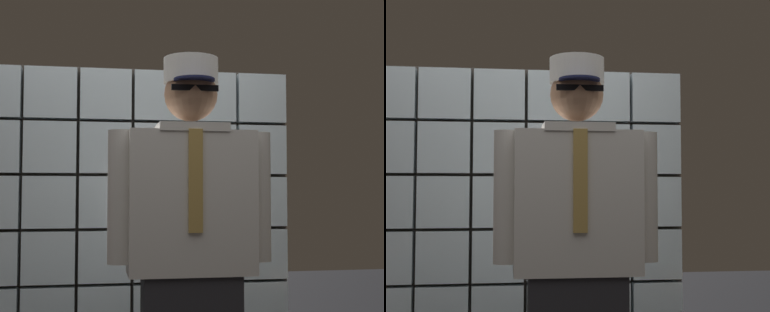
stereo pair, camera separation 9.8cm
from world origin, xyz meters
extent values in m
cube|color=silver|center=(-0.47, 1.36, 0.46)|extent=(0.30, 0.08, 0.30)
cube|color=silver|center=(-0.16, 1.36, 0.46)|extent=(0.30, 0.08, 0.30)
cube|color=silver|center=(0.16, 1.36, 0.46)|extent=(0.30, 0.08, 0.30)
cube|color=silver|center=(0.47, 1.36, 0.46)|extent=(0.30, 0.08, 0.30)
cube|color=silver|center=(0.79, 1.36, 0.46)|extent=(0.30, 0.08, 0.30)
cube|color=silver|center=(-0.79, 1.36, 0.78)|extent=(0.30, 0.08, 0.30)
cube|color=silver|center=(-0.47, 1.36, 0.78)|extent=(0.30, 0.08, 0.30)
cube|color=silver|center=(-0.16, 1.36, 0.78)|extent=(0.30, 0.08, 0.30)
cube|color=silver|center=(0.16, 1.36, 0.78)|extent=(0.30, 0.08, 0.30)
cube|color=silver|center=(0.47, 1.36, 0.78)|extent=(0.30, 0.08, 0.30)
cube|color=silver|center=(0.79, 1.36, 0.78)|extent=(0.30, 0.08, 0.30)
cube|color=silver|center=(-0.79, 1.36, 1.09)|extent=(0.30, 0.08, 0.30)
cube|color=silver|center=(-0.47, 1.36, 1.09)|extent=(0.30, 0.08, 0.30)
cube|color=silver|center=(-0.16, 1.36, 1.09)|extent=(0.30, 0.08, 0.30)
cube|color=silver|center=(0.16, 1.36, 1.09)|extent=(0.30, 0.08, 0.30)
cube|color=silver|center=(0.47, 1.36, 1.09)|extent=(0.30, 0.08, 0.30)
cube|color=silver|center=(0.79, 1.36, 1.09)|extent=(0.30, 0.08, 0.30)
cube|color=silver|center=(-0.79, 1.36, 1.41)|extent=(0.30, 0.08, 0.30)
cube|color=silver|center=(-0.47, 1.36, 1.41)|extent=(0.30, 0.08, 0.30)
cube|color=silver|center=(-0.16, 1.36, 1.41)|extent=(0.30, 0.08, 0.30)
cube|color=silver|center=(0.16, 1.36, 1.41)|extent=(0.30, 0.08, 0.30)
cube|color=silver|center=(0.47, 1.36, 1.41)|extent=(0.30, 0.08, 0.30)
cube|color=silver|center=(0.79, 1.36, 1.41)|extent=(0.30, 0.08, 0.30)
cube|color=silver|center=(-0.79, 1.36, 1.73)|extent=(0.30, 0.08, 0.30)
cube|color=silver|center=(-0.47, 1.36, 1.73)|extent=(0.30, 0.08, 0.30)
cube|color=silver|center=(-0.16, 1.36, 1.73)|extent=(0.30, 0.08, 0.30)
cube|color=silver|center=(0.16, 1.36, 1.73)|extent=(0.30, 0.08, 0.30)
cube|color=silver|center=(0.47, 1.36, 1.73)|extent=(0.30, 0.08, 0.30)
cube|color=silver|center=(0.79, 1.36, 1.73)|extent=(0.30, 0.08, 0.30)
cube|color=#38332D|center=(0.00, 1.41, 0.94)|extent=(1.91, 0.02, 1.91)
cube|color=silver|center=(0.17, 0.29, 1.11)|extent=(0.51, 0.22, 0.58)
cube|color=tan|center=(0.17, 0.18, 1.20)|extent=(0.06, 0.01, 0.41)
cube|color=silver|center=(0.17, 0.29, 1.41)|extent=(0.28, 0.23, 0.04)
sphere|color=#A87A5B|center=(0.17, 0.29, 1.56)|extent=(0.22, 0.22, 0.22)
ellipsoid|color=black|center=(0.17, 0.24, 1.52)|extent=(0.14, 0.08, 0.10)
cube|color=black|center=(0.17, 0.19, 1.57)|extent=(0.19, 0.01, 0.02)
cylinder|color=#191E47|center=(0.17, 0.21, 1.60)|extent=(0.17, 0.17, 0.01)
cylinder|color=white|center=(0.17, 0.29, 1.66)|extent=(0.23, 0.23, 0.11)
cylinder|color=silver|center=(0.46, 0.29, 1.13)|extent=(0.10, 0.10, 0.53)
cylinder|color=silver|center=(-0.12, 0.30, 1.13)|extent=(0.10, 0.10, 0.53)
camera|label=1|loc=(-0.22, -2.03, 1.16)|focal=53.63mm
camera|label=2|loc=(-0.12, -2.04, 1.16)|focal=53.63mm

